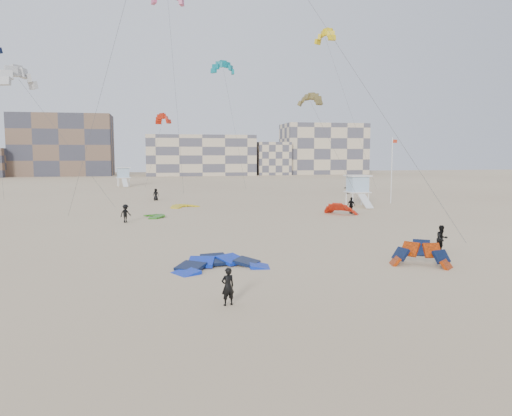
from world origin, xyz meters
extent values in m
plane|color=beige|center=(0.00, 0.00, 0.00)|extent=(320.00, 320.00, 0.00)
imported|color=black|center=(-0.28, -2.33, 0.82)|extent=(0.69, 0.56, 1.64)
imported|color=black|center=(15.07, 6.34, 0.89)|extent=(0.93, 0.76, 1.78)
imported|color=black|center=(-6.07, 25.07, 0.86)|extent=(1.27, 1.18, 1.72)
imported|color=black|center=(17.44, 27.64, 0.89)|extent=(0.84, 1.13, 1.78)
imported|color=black|center=(-3.29, 47.22, 0.83)|extent=(0.89, 0.66, 1.67)
imported|color=black|center=(27.10, 52.87, 0.85)|extent=(1.12, 1.64, 1.70)
cylinder|color=#3F3F3F|center=(-7.70, 20.13, 10.41)|extent=(6.30, 5.77, 18.84)
cylinder|color=#3F3F3F|center=(11.49, 14.78, 13.83)|extent=(7.66, 21.48, 25.67)
cylinder|color=#3F3F3F|center=(-11.61, 29.44, 7.26)|extent=(8.51, 0.56, 12.54)
cylinder|color=#3F3F3F|center=(-0.43, 43.57, 13.08)|extent=(1.89, 5.92, 24.17)
cylinder|color=#3F3F3F|center=(16.93, 31.78, 6.83)|extent=(4.33, 5.41, 11.67)
cylinder|color=#3F3F3F|center=(26.49, 50.69, 12.56)|extent=(8.02, 2.28, 23.12)
cylinder|color=#3F3F3F|center=(8.61, 52.38, 10.01)|extent=(3.39, 0.27, 18.02)
cylinder|color=#3F3F3F|center=(-3.44, 60.53, 6.46)|extent=(3.07, 0.73, 10.93)
cube|color=white|center=(21.17, 34.95, 1.74)|extent=(2.63, 2.63, 0.13)
cube|color=#A2C2DD|center=(21.17, 34.95, 2.74)|extent=(2.16, 2.16, 1.86)
cube|color=white|center=(21.17, 34.95, 3.75)|extent=(2.72, 2.72, 0.15)
cube|color=white|center=(21.17, 32.44, 0.84)|extent=(0.95, 2.65, 1.54)
cube|color=white|center=(-9.64, 79.65, 1.73)|extent=(3.01, 3.01, 0.13)
cube|color=#A2C2DD|center=(-9.64, 79.65, 2.72)|extent=(2.47, 2.47, 1.85)
cube|color=white|center=(-9.64, 79.65, 3.72)|extent=(3.12, 3.12, 0.15)
cube|color=white|center=(-9.64, 77.15, 0.83)|extent=(1.38, 2.75, 1.53)
cylinder|color=white|center=(26.72, 37.07, 4.29)|extent=(0.11, 0.11, 8.57)
cube|color=#B32F17|center=(27.04, 37.07, 8.04)|extent=(0.64, 0.02, 0.43)
cube|color=brown|center=(-30.00, 134.00, 9.00)|extent=(28.00, 14.00, 18.00)
cube|color=beige|center=(10.00, 130.00, 6.00)|extent=(32.00, 16.00, 12.00)
cube|color=beige|center=(50.00, 132.00, 8.00)|extent=(26.00, 14.00, 16.00)
cube|color=beige|center=(32.00, 128.00, 5.00)|extent=(10.00, 10.00, 10.00)
camera|label=1|loc=(-3.15, -22.82, 6.41)|focal=35.00mm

